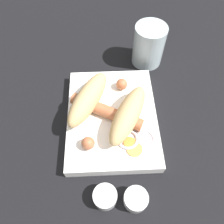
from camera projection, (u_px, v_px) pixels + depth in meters
ground_plane at (112, 121)px, 0.50m from camera, size 3.00×3.00×0.00m
food_tray at (112, 118)px, 0.48m from camera, size 0.25×0.19×0.03m
bread_roll at (108, 106)px, 0.45m from camera, size 0.20×0.19×0.05m
sausage at (106, 111)px, 0.46m from camera, size 0.17×0.15×0.03m
pickled_veggies at (132, 141)px, 0.44m from camera, size 0.06×0.08×0.01m
condiment_cup_near at (105, 197)px, 0.40m from camera, size 0.04×0.04×0.03m
condiment_cup_far at (136, 199)px, 0.39m from camera, size 0.04×0.04×0.03m
drink_glass at (149, 45)px, 0.55m from camera, size 0.08×0.08×0.10m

